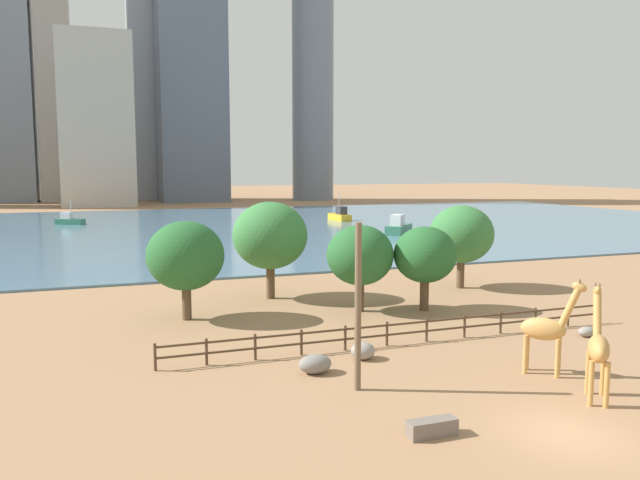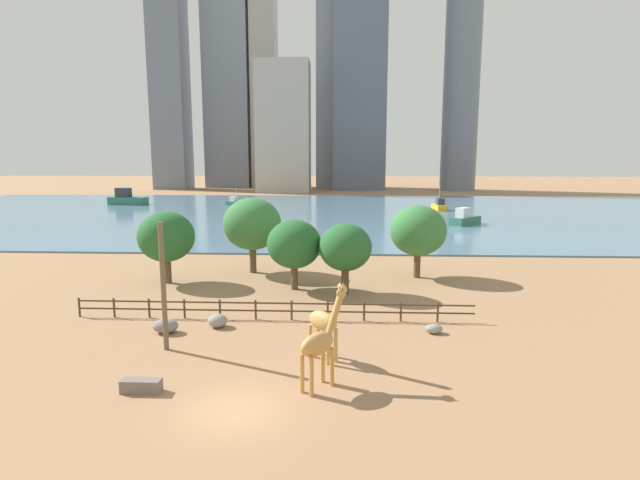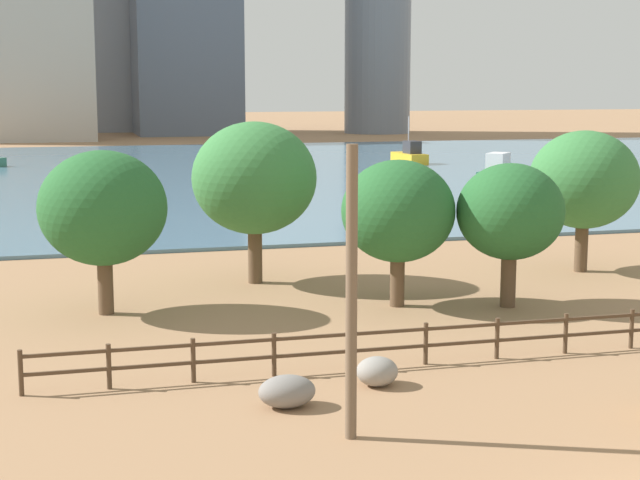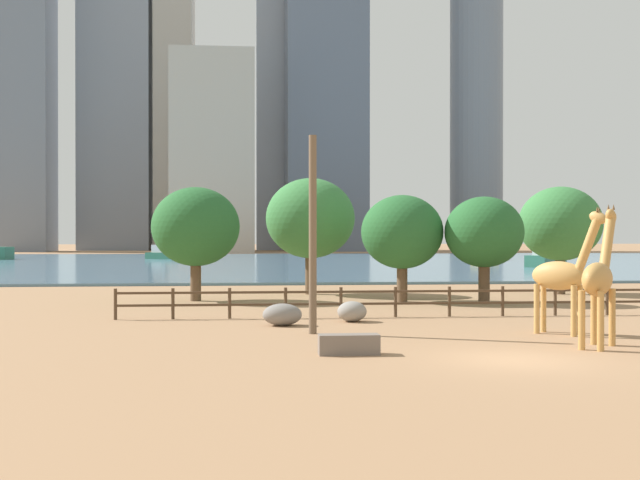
{
  "view_description": "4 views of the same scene",
  "coord_description": "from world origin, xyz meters",
  "px_view_note": "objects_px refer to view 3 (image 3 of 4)",
  "views": [
    {
      "loc": [
        -15.34,
        -16.81,
        9.4
      ],
      "look_at": [
        0.63,
        27.26,
        3.84
      ],
      "focal_mm": 35.0,
      "sensor_mm": 36.0,
      "label": 1
    },
    {
      "loc": [
        4.49,
        -19.28,
        10.44
      ],
      "look_at": [
        2.07,
        34.12,
        1.68
      ],
      "focal_mm": 28.0,
      "sensor_mm": 36.0,
      "label": 2
    },
    {
      "loc": [
        -11.79,
        -15.14,
        8.48
      ],
      "look_at": [
        -0.75,
        25.98,
        1.68
      ],
      "focal_mm": 55.0,
      "sensor_mm": 36.0,
      "label": 3
    },
    {
      "loc": [
        -7.58,
        -22.0,
        3.55
      ],
      "look_at": [
        -2.97,
        27.7,
        3.22
      ],
      "focal_mm": 45.0,
      "sensor_mm": 36.0,
      "label": 4
    }
  ],
  "objects_px": {
    "boulder_small": "(377,371)",
    "tree_right_small": "(254,178)",
    "utility_pole": "(351,294)",
    "boulder_near_fence": "(287,391)",
    "boat_barge": "(500,174)",
    "tree_center_broad": "(103,209)",
    "boat_tug": "(410,156)",
    "tree_left_small": "(584,180)",
    "tree_left_large": "(398,212)",
    "tree_right_tall": "(510,212)"
  },
  "relations": [
    {
      "from": "boulder_small",
      "to": "tree_right_small",
      "type": "bearing_deg",
      "value": 91.81
    },
    {
      "from": "utility_pole",
      "to": "boulder_near_fence",
      "type": "bearing_deg",
      "value": 110.31
    },
    {
      "from": "tree_right_small",
      "to": "boat_barge",
      "type": "xyz_separation_m",
      "value": [
        27.41,
        33.71,
        -3.4
      ]
    },
    {
      "from": "tree_center_broad",
      "to": "boat_tug",
      "type": "height_order",
      "value": "tree_center_broad"
    },
    {
      "from": "utility_pole",
      "to": "tree_center_broad",
      "type": "height_order",
      "value": "utility_pole"
    },
    {
      "from": "tree_center_broad",
      "to": "tree_left_small",
      "type": "height_order",
      "value": "tree_left_small"
    },
    {
      "from": "tree_left_large",
      "to": "tree_center_broad",
      "type": "distance_m",
      "value": 11.02
    },
    {
      "from": "tree_right_tall",
      "to": "boat_tug",
      "type": "distance_m",
      "value": 66.15
    },
    {
      "from": "tree_left_large",
      "to": "tree_center_broad",
      "type": "relative_size",
      "value": 0.93
    },
    {
      "from": "boulder_small",
      "to": "boulder_near_fence",
      "type": "bearing_deg",
      "value": -158.18
    },
    {
      "from": "tree_center_broad",
      "to": "tree_right_small",
      "type": "distance_m",
      "value": 7.79
    },
    {
      "from": "utility_pole",
      "to": "tree_right_tall",
      "type": "height_order",
      "value": "utility_pole"
    },
    {
      "from": "tree_right_small",
      "to": "utility_pole",
      "type": "bearing_deg",
      "value": -94.35
    },
    {
      "from": "boulder_small",
      "to": "boat_tug",
      "type": "height_order",
      "value": "boat_tug"
    },
    {
      "from": "tree_right_tall",
      "to": "tree_right_small",
      "type": "height_order",
      "value": "tree_right_small"
    },
    {
      "from": "boulder_near_fence",
      "to": "tree_right_small",
      "type": "distance_m",
      "value": 17.05
    },
    {
      "from": "boulder_near_fence",
      "to": "tree_left_large",
      "type": "bearing_deg",
      "value": 57.15
    },
    {
      "from": "utility_pole",
      "to": "tree_left_small",
      "type": "xyz_separation_m",
      "value": [
        16.32,
        17.7,
        0.63
      ]
    },
    {
      "from": "tree_right_small",
      "to": "boulder_near_fence",
      "type": "bearing_deg",
      "value": -98.39
    },
    {
      "from": "tree_left_large",
      "to": "boat_tug",
      "type": "bearing_deg",
      "value": 69.37
    },
    {
      "from": "tree_left_large",
      "to": "utility_pole",
      "type": "bearing_deg",
      "value": -113.92
    },
    {
      "from": "boulder_small",
      "to": "boat_tug",
      "type": "bearing_deg",
      "value": 69.1
    },
    {
      "from": "boat_barge",
      "to": "boat_tug",
      "type": "bearing_deg",
      "value": 42.02
    },
    {
      "from": "tree_left_large",
      "to": "boulder_small",
      "type": "bearing_deg",
      "value": -112.65
    },
    {
      "from": "utility_pole",
      "to": "boulder_small",
      "type": "xyz_separation_m",
      "value": [
        1.92,
        3.79,
        -3.13
      ]
    },
    {
      "from": "boat_tug",
      "to": "boat_barge",
      "type": "bearing_deg",
      "value": 174.9
    },
    {
      "from": "tree_center_broad",
      "to": "utility_pole",
      "type": "bearing_deg",
      "value": -71.07
    },
    {
      "from": "boulder_small",
      "to": "boat_barge",
      "type": "height_order",
      "value": "boat_barge"
    },
    {
      "from": "tree_right_small",
      "to": "boat_barge",
      "type": "height_order",
      "value": "tree_right_small"
    },
    {
      "from": "utility_pole",
      "to": "tree_left_large",
      "type": "bearing_deg",
      "value": 66.08
    },
    {
      "from": "tree_center_broad",
      "to": "tree_left_small",
      "type": "distance_m",
      "value": 21.58
    },
    {
      "from": "tree_center_broad",
      "to": "boat_tug",
      "type": "distance_m",
      "value": 69.54
    },
    {
      "from": "tree_right_small",
      "to": "boat_barge",
      "type": "bearing_deg",
      "value": 50.89
    },
    {
      "from": "boulder_small",
      "to": "tree_right_small",
      "type": "height_order",
      "value": "tree_right_small"
    },
    {
      "from": "tree_left_large",
      "to": "boat_barge",
      "type": "height_order",
      "value": "tree_left_large"
    },
    {
      "from": "boulder_near_fence",
      "to": "boat_tug",
      "type": "distance_m",
      "value": 78.6
    },
    {
      "from": "boulder_near_fence",
      "to": "tree_right_tall",
      "type": "bearing_deg",
      "value": 40.64
    },
    {
      "from": "boulder_near_fence",
      "to": "tree_right_tall",
      "type": "xyz_separation_m",
      "value": [
        10.89,
        9.35,
        3.23
      ]
    },
    {
      "from": "tree_left_small",
      "to": "utility_pole",
      "type": "bearing_deg",
      "value": -132.67
    },
    {
      "from": "tree_left_large",
      "to": "tree_right_tall",
      "type": "bearing_deg",
      "value": -16.54
    },
    {
      "from": "boulder_small",
      "to": "utility_pole",
      "type": "bearing_deg",
      "value": -116.95
    },
    {
      "from": "boat_barge",
      "to": "boulder_small",
      "type": "bearing_deg",
      "value": -165.91
    },
    {
      "from": "tree_left_large",
      "to": "tree_right_small",
      "type": "xyz_separation_m",
      "value": [
        -4.4,
        5.82,
        0.83
      ]
    },
    {
      "from": "boulder_small",
      "to": "boat_tug",
      "type": "xyz_separation_m",
      "value": [
        27.27,
        71.42,
        0.6
      ]
    },
    {
      "from": "boat_barge",
      "to": "boulder_near_fence",
      "type": "bearing_deg",
      "value": -167.86
    },
    {
      "from": "utility_pole",
      "to": "tree_right_small",
      "type": "height_order",
      "value": "utility_pole"
    },
    {
      "from": "tree_left_large",
      "to": "tree_right_tall",
      "type": "distance_m",
      "value": 4.25
    },
    {
      "from": "utility_pole",
      "to": "boulder_near_fence",
      "type": "height_order",
      "value": "utility_pole"
    },
    {
      "from": "utility_pole",
      "to": "tree_left_small",
      "type": "height_order",
      "value": "utility_pole"
    },
    {
      "from": "utility_pole",
      "to": "boat_barge",
      "type": "relative_size",
      "value": 1.19
    }
  ]
}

